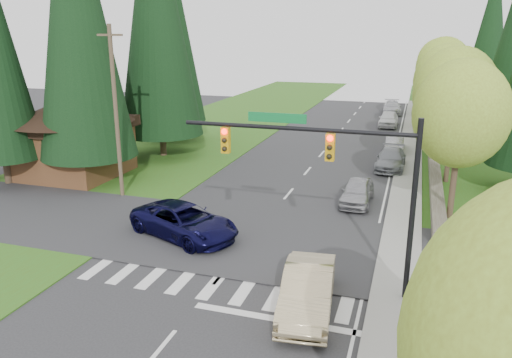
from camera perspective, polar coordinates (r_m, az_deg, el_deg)
The scene contains 29 objects.
ground at distance 17.48m, azimuth -9.36°, elevation -16.91°, with size 120.00×120.00×0.00m, color #28282B.
grass_east at distance 34.75m, azimuth 26.99°, elevation -1.30°, with size 14.00×110.00×0.06m, color #375717.
grass_west at distance 39.63m, azimuth -13.13°, elevation 2.10°, with size 14.00×110.00×0.06m, color #375717.
cross_street at distance 23.99m, azimuth -0.67°, elevation -7.01°, with size 120.00×8.00×0.10m, color #28282B.
sidewalk_east at distance 36.14m, azimuth 17.00°, elevation 0.49°, with size 1.80×80.00×0.13m, color gray.
curb_east at distance 36.15m, azimuth 15.66°, elevation 0.61°, with size 0.20×80.00×0.13m, color gray.
stone_wall_north at distance 43.88m, azimuth 19.51°, elevation 3.39°, with size 0.70×40.00×0.70m, color #4C4438.
traffic_signal at distance 18.15m, azimuth 8.92°, elevation 1.68°, with size 8.70×0.37×6.80m.
brown_building at distance 36.07m, azimuth -20.24°, elevation 5.19°, with size 8.40×8.40×5.40m.
utility_pole at distance 30.16m, azimuth -15.72°, elevation 7.43°, with size 1.60×0.24×10.00m.
decid_tree_0 at distance 27.25m, azimuth 22.41°, elevation 6.88°, with size 4.80×4.80×8.37m.
decid_tree_1 at distance 34.16m, azimuth 21.83°, elevation 8.98°, with size 5.20×5.20×8.80m.
decid_tree_2 at distance 41.09m, azimuth 21.01°, elevation 10.32°, with size 5.00×5.00×8.82m.
decid_tree_3 at distance 48.08m, azimuth 20.74°, elevation 10.77°, with size 5.00×5.00×8.55m.
decid_tree_4 at distance 55.03m, azimuth 20.60°, elevation 11.79°, with size 5.40×5.40×9.18m.
decid_tree_5 at distance 62.04m, azimuth 20.13°, elevation 11.75°, with size 4.80×4.80×8.30m.
decid_tree_6 at distance 69.01m, azimuth 20.08°, elevation 12.41°, with size 5.20×5.20×8.86m.
conifer_w_a at distance 33.51m, azimuth -19.82°, elevation 17.65°, with size 6.12×6.12×19.80m.
conifer_w_b at distance 38.49m, azimuth -19.67°, elevation 15.89°, with size 5.44×5.44×17.80m.
conifer_w_c at distance 39.74m, azimuth -11.38°, elevation 18.65°, with size 6.46×6.46×20.80m.
conifer_w_e at distance 45.95m, azimuth -9.84°, elevation 17.14°, with size 5.78×5.78×18.80m.
conifer_e_c at distance 61.28m, azimuth 25.23°, elevation 14.70°, with size 5.10×5.10×16.80m.
sedan_champagne at distance 18.09m, azimuth 5.92°, elevation -12.52°, with size 1.72×4.93×1.62m, color beige.
suv_navy at distance 24.33m, azimuth -8.20°, elevation -4.82°, with size 2.64×5.73×1.59m, color black.
parked_car_a at distance 29.32m, azimuth 11.50°, elevation -1.44°, with size 1.68×4.18×1.42m, color #A2A2A6.
parked_car_b at distance 37.41m, azimuth 15.15°, elevation 2.19°, with size 1.98×4.87×1.41m, color gray.
parked_car_c at distance 42.82m, azimuth 15.56°, elevation 3.87°, with size 1.43×4.10×1.35m, color #9F9EA3.
parked_car_d at distance 54.49m, azimuth 14.90°, elevation 6.65°, with size 1.90×4.72×1.61m, color white.
parked_car_e at distance 63.50m, azimuth 15.28°, elevation 7.90°, with size 2.10×5.16×1.50m, color #B2B3B7.
Camera 1 is at (6.98, -12.87, 9.54)m, focal length 35.00 mm.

